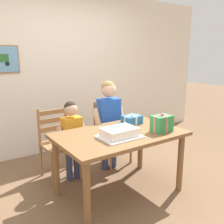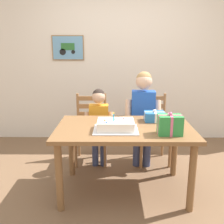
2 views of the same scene
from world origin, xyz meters
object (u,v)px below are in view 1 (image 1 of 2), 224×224
object	(u,v)px
gift_box_beside_cake	(132,120)
child_younger	(72,133)
birthday_cake	(119,133)
chair_left	(58,143)
dining_table	(120,141)
gift_box_red_large	(162,124)
child_older	(109,116)
chair_right	(111,132)

from	to	relation	value
gift_box_beside_cake	child_younger	xyz separation A→B (m)	(-0.65, 0.39, -0.16)
birthday_cake	chair_left	world-z (taller)	birthday_cake
gift_box_beside_cake	chair_left	distance (m)	1.01
dining_table	gift_box_red_large	bearing A→B (deg)	-28.63
gift_box_beside_cake	child_older	bearing A→B (deg)	102.17
chair_left	chair_right	distance (m)	0.84
birthday_cake	chair_right	xyz separation A→B (m)	(0.51, 0.90, -0.32)
child_younger	gift_box_red_large	bearing A→B (deg)	-49.26
gift_box_red_large	chair_left	distance (m)	1.36
gift_box_beside_cake	child_older	size ratio (longest dim) A/B	0.18
chair_left	child_younger	size ratio (longest dim) A/B	0.89
chair_left	chair_right	size ratio (longest dim) A/B	1.00
gift_box_red_large	chair_left	bearing A→B (deg)	129.67
child_younger	chair_right	bearing A→B (deg)	13.61
dining_table	birthday_cake	distance (m)	0.21
gift_box_red_large	child_older	world-z (taller)	child_older
dining_table	chair_left	xyz separation A→B (m)	(-0.42, 0.78, -0.17)
dining_table	chair_right	distance (m)	0.90
chair_left	chair_right	world-z (taller)	same
chair_left	dining_table	bearing A→B (deg)	-61.81
gift_box_beside_cake	chair_right	distance (m)	0.66
gift_box_red_large	chair_right	xyz separation A→B (m)	(-0.00, 1.01, -0.36)
gift_box_red_large	child_older	distance (m)	0.86
child_younger	child_older	bearing A→B (deg)	-0.05
chair_right	child_younger	world-z (taller)	child_younger
child_older	gift_box_beside_cake	bearing A→B (deg)	-77.83
chair_left	child_younger	world-z (taller)	child_younger
gift_box_red_large	child_younger	xyz separation A→B (m)	(-0.72, 0.84, -0.20)
birthday_cake	child_younger	distance (m)	0.77
gift_box_red_large	child_younger	bearing A→B (deg)	130.74
gift_box_red_large	chair_right	bearing A→B (deg)	90.24
child_older	child_younger	world-z (taller)	child_older
dining_table	birthday_cake	world-z (taller)	birthday_cake
chair_left	child_older	world-z (taller)	child_older
dining_table	child_younger	bearing A→B (deg)	116.39
chair_left	child_older	bearing A→B (deg)	-14.39
gift_box_red_large	chair_left	xyz separation A→B (m)	(-0.84, 1.01, -0.36)
dining_table	gift_box_beside_cake	bearing A→B (deg)	31.91
gift_box_beside_cake	chair_right	bearing A→B (deg)	82.92
chair_right	child_younger	xyz separation A→B (m)	(-0.72, -0.17, 0.16)
birthday_cake	child_younger	xyz separation A→B (m)	(-0.21, 0.73, -0.16)
child_older	chair_left	bearing A→B (deg)	165.61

